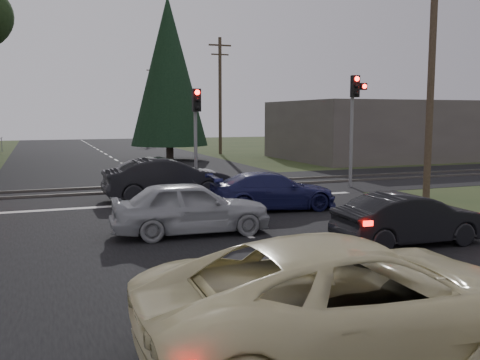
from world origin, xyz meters
name	(u,v)px	position (x,y,z in m)	size (l,w,h in m)	color
ground	(292,261)	(0.00, 0.00, 0.00)	(120.00, 120.00, 0.00)	#2B3C1B
road	(177,195)	(0.00, 10.00, 0.01)	(14.00, 100.00, 0.01)	black
rail_corridor	(165,188)	(0.00, 12.00, 0.01)	(120.00, 8.00, 0.01)	black
stop_line	(189,202)	(0.00, 8.20, 0.01)	(13.00, 0.35, 0.00)	silver
rail_near	(170,190)	(0.00, 11.20, 0.05)	(120.00, 0.12, 0.10)	#59544C
rail_far	(161,185)	(0.00, 12.80, 0.05)	(120.00, 0.12, 0.10)	#59544C
traffic_signal_right	(355,109)	(7.55, 9.47, 3.31)	(0.68, 0.48, 4.70)	slate
traffic_signal_center	(196,122)	(1.00, 10.68, 2.81)	(0.32, 0.48, 4.10)	slate
utility_pole_near	(432,69)	(8.50, 6.00, 4.73)	(1.80, 0.26, 9.00)	#4C3D2D
utility_pole_mid	(220,93)	(8.50, 30.00, 4.73)	(1.80, 0.26, 9.00)	#4C3D2D
utility_pole_far	(155,101)	(8.50, 55.00, 4.73)	(1.80, 0.26, 9.00)	#4C3D2D
conifer_tree	(169,71)	(3.50, 26.00, 5.99)	(5.20, 5.20, 11.00)	#473D33
building_right	(383,130)	(18.00, 22.00, 2.00)	(14.00, 10.00, 4.00)	#59514C
cream_coupe	(356,299)	(-1.26, -4.38, 0.77)	(2.56, 5.56, 1.55)	beige
dark_hatchback	(411,219)	(3.28, 0.31, 0.61)	(1.29, 3.70, 1.22)	black
silver_car	(191,208)	(-1.30, 3.25, 0.70)	(1.64, 4.09, 1.39)	#999CA1
blue_sedan	(272,191)	(2.13, 5.76, 0.61)	(1.71, 4.20, 1.22)	#191B4B
dark_car_far	(168,179)	(-0.57, 9.05, 0.75)	(1.60, 4.58, 1.51)	black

